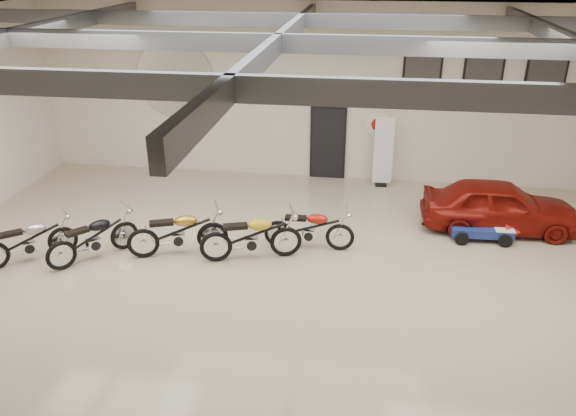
# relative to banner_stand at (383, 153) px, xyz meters

# --- Properties ---
(floor) EXTENTS (16.00, 12.00, 0.01)m
(floor) POSITION_rel_banner_stand_xyz_m (-2.10, -5.50, -0.99)
(floor) COLOR tan
(floor) RESTS_ON ground
(ceiling) EXTENTS (16.00, 12.00, 0.01)m
(ceiling) POSITION_rel_banner_stand_xyz_m (-2.10, -5.50, 4.01)
(ceiling) COLOR slate
(ceiling) RESTS_ON back_wall
(back_wall) EXTENTS (16.00, 0.02, 5.00)m
(back_wall) POSITION_rel_banner_stand_xyz_m (-2.10, 0.50, 1.51)
(back_wall) COLOR beige
(back_wall) RESTS_ON floor
(ceiling_beams) EXTENTS (15.80, 11.80, 0.32)m
(ceiling_beams) POSITION_rel_banner_stand_xyz_m (-2.10, -5.50, 3.76)
(ceiling_beams) COLOR #53555B
(ceiling_beams) RESTS_ON ceiling
(door) EXTENTS (0.92, 0.08, 2.10)m
(door) POSITION_rel_banner_stand_xyz_m (-1.60, 0.45, 0.06)
(door) COLOR black
(door) RESTS_ON back_wall
(logo_plaque) EXTENTS (2.30, 0.06, 1.16)m
(logo_plaque) POSITION_rel_banner_stand_xyz_m (-6.10, 0.45, 1.81)
(logo_plaque) COLOR silver
(logo_plaque) RESTS_ON back_wall
(poster_left) EXTENTS (1.05, 0.08, 1.35)m
(poster_left) POSITION_rel_banner_stand_xyz_m (0.90, 0.46, 2.11)
(poster_left) COLOR black
(poster_left) RESTS_ON back_wall
(poster_mid) EXTENTS (1.05, 0.08, 1.35)m
(poster_mid) POSITION_rel_banner_stand_xyz_m (2.50, 0.46, 2.11)
(poster_mid) COLOR black
(poster_mid) RESTS_ON back_wall
(poster_right) EXTENTS (1.05, 0.08, 1.35)m
(poster_right) POSITION_rel_banner_stand_xyz_m (4.10, 0.46, 2.11)
(poster_right) COLOR black
(poster_right) RESTS_ON back_wall
(oil_sign) EXTENTS (0.72, 0.10, 0.72)m
(oil_sign) POSITION_rel_banner_stand_xyz_m (-0.20, 0.45, 0.71)
(oil_sign) COLOR white
(oil_sign) RESTS_ON back_wall
(banner_stand) EXTENTS (0.56, 0.26, 1.99)m
(banner_stand) POSITION_rel_banner_stand_xyz_m (0.00, 0.00, 0.00)
(banner_stand) COLOR white
(banner_stand) RESTS_ON floor
(motorcycle_silver) EXTENTS (1.95, 1.73, 1.04)m
(motorcycle_silver) POSITION_rel_banner_stand_xyz_m (-7.61, -5.48, -0.47)
(motorcycle_silver) COLOR silver
(motorcycle_silver) RESTS_ON floor
(motorcycle_black) EXTENTS (1.82, 1.95, 1.06)m
(motorcycle_black) POSITION_rel_banner_stand_xyz_m (-6.27, -5.17, -0.46)
(motorcycle_black) COLOR silver
(motorcycle_black) RESTS_ON floor
(motorcycle_gold) EXTENTS (2.26, 1.38, 1.13)m
(motorcycle_gold) POSITION_rel_banner_stand_xyz_m (-4.50, -4.71, -0.43)
(motorcycle_gold) COLOR silver
(motorcycle_gold) RESTS_ON floor
(motorcycle_yellow) EXTENTS (2.29, 1.29, 1.14)m
(motorcycle_yellow) POSITION_rel_banner_stand_xyz_m (-2.86, -4.69, -0.42)
(motorcycle_yellow) COLOR silver
(motorcycle_yellow) RESTS_ON floor
(motorcycle_red) EXTENTS (2.02, 0.66, 1.04)m
(motorcycle_red) POSITION_rel_banner_stand_xyz_m (-1.66, -4.03, -0.47)
(motorcycle_red) COLOR silver
(motorcycle_red) RESTS_ON floor
(go_kart) EXTENTS (1.76, 0.84, 0.63)m
(go_kart) POSITION_rel_banner_stand_xyz_m (2.44, -3.01, -0.68)
(go_kart) COLOR navy
(go_kart) RESTS_ON floor
(vintage_car) EXTENTS (1.50, 3.66, 1.24)m
(vintage_car) POSITION_rel_banner_stand_xyz_m (2.76, -2.41, -0.37)
(vintage_car) COLOR maroon
(vintage_car) RESTS_ON floor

